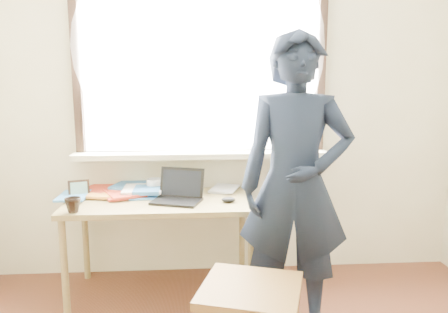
{
  "coord_description": "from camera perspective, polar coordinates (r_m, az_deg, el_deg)",
  "views": [
    {
      "loc": [
        -0.26,
        -1.24,
        1.47
      ],
      "look_at": [
        -0.11,
        0.95,
        1.08
      ],
      "focal_mm": 35.0,
      "sensor_mm": 36.0,
      "label": 1
    }
  ],
  "objects": [
    {
      "name": "picture_frame",
      "position": [
        3.16,
        -18.42,
        -4.09
      ],
      "size": [
        0.14,
        0.06,
        0.11
      ],
      "color": "black",
      "rests_on": "desk"
    },
    {
      "name": "laptop",
      "position": [
        2.93,
        -5.93,
        -4.81
      ],
      "size": [
        0.37,
        0.33,
        0.21
      ],
      "color": "black",
      "rests_on": "desk"
    },
    {
      "name": "book_a",
      "position": [
        3.25,
        -14.35,
        -4.26
      ],
      "size": [
        0.21,
        0.28,
        0.03
      ],
      "primitive_type": "imported",
      "rotation": [
        0.0,
        0.0,
        0.02
      ],
      "color": "white",
      "rests_on": "desk"
    },
    {
      "name": "mouse",
      "position": [
        2.89,
        0.59,
        -5.66
      ],
      "size": [
        0.09,
        0.06,
        0.04
      ],
      "primitive_type": "ellipsoid",
      "color": "black",
      "rests_on": "desk"
    },
    {
      "name": "person",
      "position": [
        2.53,
        9.3,
        -3.82
      ],
      "size": [
        0.7,
        0.53,
        1.74
      ],
      "primitive_type": "imported",
      "rotation": [
        0.0,
        0.0,
        -0.19
      ],
      "color": "black",
      "rests_on": "ground"
    },
    {
      "name": "room_shell",
      "position": [
        1.47,
        5.57,
        16.4
      ],
      "size": [
        3.52,
        4.02,
        2.61
      ],
      "color": "beige",
      "rests_on": "ground"
    },
    {
      "name": "work_chair",
      "position": [
        2.25,
        3.5,
        -18.26
      ],
      "size": [
        0.59,
        0.57,
        0.48
      ],
      "color": "brown",
      "rests_on": "ground"
    },
    {
      "name": "desk_clutter",
      "position": [
        3.16,
        -11.92,
        -4.4
      ],
      "size": [
        0.81,
        0.51,
        0.05
      ],
      "color": "white",
      "rests_on": "desk"
    },
    {
      "name": "desk",
      "position": [
        3.01,
        -8.2,
        -6.85
      ],
      "size": [
        1.26,
        0.63,
        0.67
      ],
      "color": "olive",
      "rests_on": "ground"
    },
    {
      "name": "book_b",
      "position": [
        3.22,
        -1.5,
        -4.16
      ],
      "size": [
        0.25,
        0.29,
        0.02
      ],
      "primitive_type": "imported",
      "rotation": [
        0.0,
        0.0,
        -0.33
      ],
      "color": "white",
      "rests_on": "desk"
    },
    {
      "name": "mug_dark",
      "position": [
        2.82,
        -19.12,
        -6.02
      ],
      "size": [
        0.12,
        0.12,
        0.09
      ],
      "primitive_type": "imported",
      "rotation": [
        0.0,
        0.0,
        -0.32
      ],
      "color": "black",
      "rests_on": "desk"
    },
    {
      "name": "mug_white",
      "position": [
        3.19,
        -9.03,
        -3.73
      ],
      "size": [
        0.17,
        0.17,
        0.1
      ],
      "primitive_type": "imported",
      "rotation": [
        0.0,
        0.0,
        0.72
      ],
      "color": "white",
      "rests_on": "desk"
    }
  ]
}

